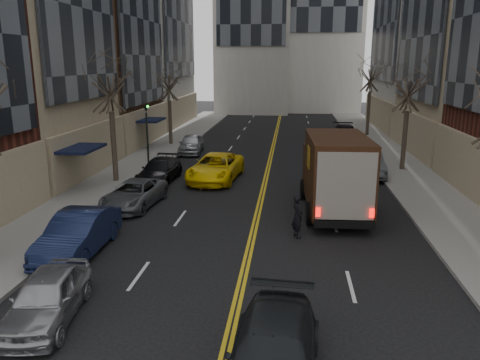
# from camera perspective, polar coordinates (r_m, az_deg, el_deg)

# --- Properties ---
(sidewalk_left) EXTENTS (4.00, 66.00, 0.15)m
(sidewalk_left) POSITION_cam_1_polar(r_m,az_deg,el_deg) (35.28, -11.14, 2.64)
(sidewalk_left) COLOR slate
(sidewalk_left) RESTS_ON ground
(sidewalk_right) EXTENTS (4.00, 66.00, 0.15)m
(sidewalk_right) POSITION_cam_1_polar(r_m,az_deg,el_deg) (34.54, 18.73, 1.91)
(sidewalk_right) COLOR slate
(sidewalk_right) RESTS_ON ground
(tree_lf_mid) EXTENTS (3.20, 3.20, 8.91)m
(tree_lf_mid) POSITION_cam_1_polar(r_m,az_deg,el_deg) (27.94, -15.71, 12.91)
(tree_lf_mid) COLOR #382D23
(tree_lf_mid) RESTS_ON sidewalk_left
(tree_lf_far) EXTENTS (3.20, 3.20, 8.12)m
(tree_lf_far) POSITION_cam_1_polar(r_m,az_deg,el_deg) (40.32, -8.72, 12.68)
(tree_lf_far) COLOR #382D23
(tree_lf_far) RESTS_ON sidewalk_left
(tree_rt_mid) EXTENTS (3.20, 3.20, 8.32)m
(tree_rt_mid) POSITION_cam_1_polar(r_m,az_deg,el_deg) (31.86, 20.01, 11.91)
(tree_rt_mid) COLOR #382D23
(tree_rt_mid) RESTS_ON sidewalk_right
(tree_rt_far) EXTENTS (3.20, 3.20, 9.11)m
(tree_rt_far) POSITION_cam_1_polar(r_m,az_deg,el_deg) (46.57, 15.74, 13.39)
(tree_rt_far) COLOR #382D23
(tree_rt_far) RESTS_ON sidewalk_right
(traffic_signal) EXTENTS (0.29, 0.26, 4.70)m
(traffic_signal) POSITION_cam_1_polar(r_m,az_deg,el_deg) (29.64, -11.26, 5.86)
(traffic_signal) COLOR black
(traffic_signal) RESTS_ON sidewalk_left
(ups_truck) EXTENTS (3.06, 6.97, 3.75)m
(ups_truck) POSITION_cam_1_polar(r_m,az_deg,el_deg) (22.30, 11.50, 0.73)
(ups_truck) COLOR black
(ups_truck) RESTS_ON ground
(observer_sedan) EXTENTS (2.28, 5.01, 1.42)m
(observer_sedan) POSITION_cam_1_polar(r_m,az_deg,el_deg) (10.96, 4.05, -20.65)
(observer_sedan) COLOR black
(observer_sedan) RESTS_ON ground
(taxi) EXTENTS (3.11, 5.88, 1.57)m
(taxi) POSITION_cam_1_polar(r_m,az_deg,el_deg) (28.28, -2.98, 1.54)
(taxi) COLOR yellow
(taxi) RESTS_ON ground
(pedestrian) EXTENTS (0.66, 0.78, 1.83)m
(pedestrian) POSITION_cam_1_polar(r_m,az_deg,el_deg) (19.13, 7.02, -4.39)
(pedestrian) COLOR black
(pedestrian) RESTS_ON ground
(parked_lf_a) EXTENTS (2.16, 4.21, 1.37)m
(parked_lf_a) POSITION_cam_1_polar(r_m,az_deg,el_deg) (14.30, -22.44, -13.04)
(parked_lf_a) COLOR #9D9EA4
(parked_lf_a) RESTS_ON ground
(parked_lf_b) EXTENTS (1.71, 4.78, 1.57)m
(parked_lf_b) POSITION_cam_1_polar(r_m,az_deg,el_deg) (18.49, -19.10, -6.18)
(parked_lf_b) COLOR #111936
(parked_lf_b) RESTS_ON ground
(parked_lf_c) EXTENTS (2.52, 4.78, 1.28)m
(parked_lf_c) POSITION_cam_1_polar(r_m,az_deg,el_deg) (23.69, -12.80, -1.67)
(parked_lf_c) COLOR #515459
(parked_lf_c) RESTS_ON ground
(parked_lf_d) EXTENTS (2.07, 4.71, 1.35)m
(parked_lf_d) POSITION_cam_1_polar(r_m,az_deg,el_deg) (28.41, -9.77, 1.17)
(parked_lf_d) COLOR black
(parked_lf_d) RESTS_ON ground
(parked_lf_e) EXTENTS (2.08, 4.44, 1.47)m
(parked_lf_e) POSITION_cam_1_polar(r_m,az_deg,el_deg) (37.02, -5.97, 4.41)
(parked_lf_e) COLOR #A5A8AC
(parked_lf_e) RESTS_ON ground
(parked_rt_a) EXTENTS (1.73, 4.83, 1.59)m
(parked_rt_a) POSITION_cam_1_polar(r_m,az_deg,el_deg) (30.53, 15.24, 2.01)
(parked_rt_a) COLOR #484C50
(parked_rt_a) RESTS_ON ground
(parked_rt_b) EXTENTS (3.11, 6.01, 1.62)m
(parked_rt_b) POSITION_cam_1_polar(r_m,az_deg,el_deg) (36.83, 13.74, 4.15)
(parked_rt_b) COLOR #94969A
(parked_rt_b) RESTS_ON ground
(parked_rt_c) EXTENTS (2.19, 5.31, 1.54)m
(parked_rt_c) POSITION_cam_1_polar(r_m,az_deg,el_deg) (43.04, 12.69, 5.55)
(parked_rt_c) COLOR black
(parked_rt_c) RESTS_ON ground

